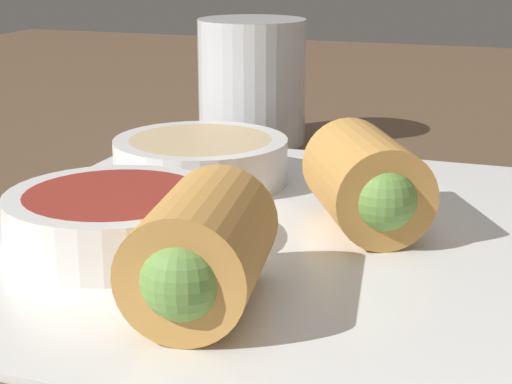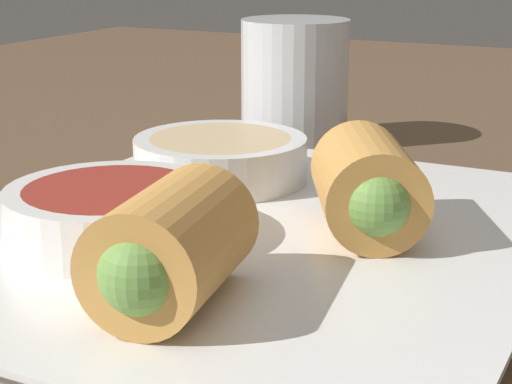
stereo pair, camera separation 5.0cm
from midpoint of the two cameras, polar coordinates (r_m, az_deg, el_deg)
table_surface at (r=40.19cm, az=1.36°, el=-6.69°), size 180.00×140.00×2.00cm
serving_plate at (r=41.05cm, az=3.50°, el=-3.56°), size 31.96×26.70×1.50cm
roll_front_left at (r=39.98cm, az=11.12°, el=0.24°), size 8.33×7.42×4.68cm
roll_front_right at (r=31.47cm, az=-1.41°, el=-3.99°), size 8.06×5.75×4.68cm
dipping_bowl_near at (r=39.14cm, az=-5.94°, el=-1.39°), size 9.87×9.87×2.50cm
dipping_bowl_far at (r=48.61cm, az=0.56°, el=2.30°), size 9.87×9.87×2.50cm
drinking_glass at (r=63.97cm, az=4.86°, el=7.31°), size 7.99×7.99×9.16cm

